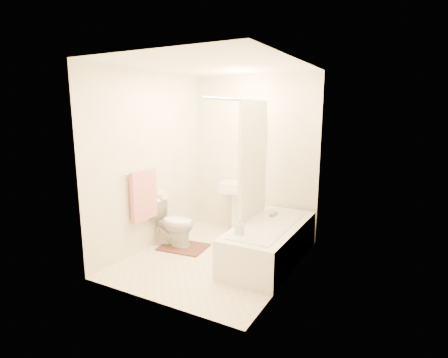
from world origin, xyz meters
The scene contains 17 objects.
floor centered at (0.00, 0.00, 0.00)m, with size 2.40×2.40×0.00m, color beige.
ceiling centered at (0.00, 0.00, 2.40)m, with size 2.40×2.40×0.00m, color white.
wall_back centered at (0.00, 1.20, 1.20)m, with size 2.00×0.02×2.40m, color beige.
wall_left centered at (-1.00, 0.00, 1.20)m, with size 0.02×2.40×2.40m, color beige.
wall_right centered at (1.00, 0.00, 1.20)m, with size 0.02×2.40×2.40m, color beige.
mirror centered at (0.00, 1.18, 1.50)m, with size 0.40×0.03×0.55m, color white.
curtain_rod centered at (0.30, 0.10, 2.00)m, with size 0.03×0.03×1.70m, color silver.
shower_curtain centered at (0.30, 0.50, 1.22)m, with size 0.04×0.80×1.55m, color silver.
towel_bar centered at (-0.96, -0.25, 1.10)m, with size 0.02×0.02×0.60m, color silver.
towel centered at (-0.93, -0.25, 0.78)m, with size 0.06×0.45×0.66m, color #CC7266.
toilet_paper centered at (-0.93, 0.12, 0.70)m, with size 0.12×0.12×0.11m, color white.
toilet centered at (-0.75, 0.10, 0.33)m, with size 0.37×0.67×0.65m, color white.
sink centered at (-0.22, 1.04, 0.43)m, with size 0.44×0.35×0.87m, color white, non-canonical shape.
bathtub centered at (0.64, 0.30, 0.23)m, with size 0.72×1.65×0.47m, color silver, non-canonical shape.
bath_mat centered at (-0.55, 0.08, 0.01)m, with size 0.63×0.47×0.02m, color #4D291B.
soap_bottle centered at (0.45, -0.21, 0.56)m, with size 0.09×0.09×0.20m, color white.
scrub_brush centered at (0.54, 0.67, 0.49)m, with size 0.06×0.19×0.04m, color #36A057.
Camera 1 is at (2.14, -3.66, 1.88)m, focal length 28.00 mm.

